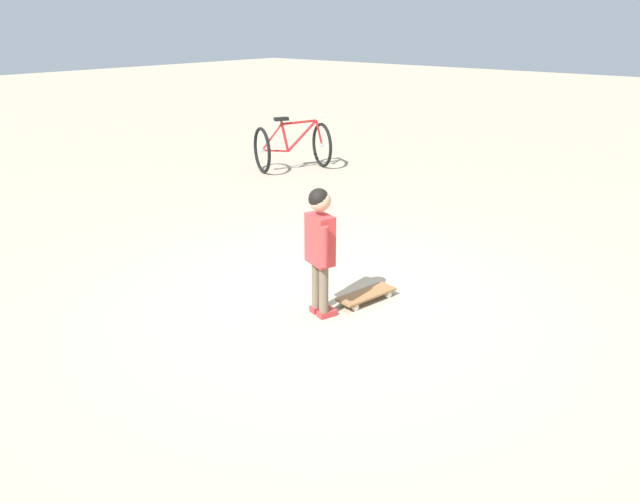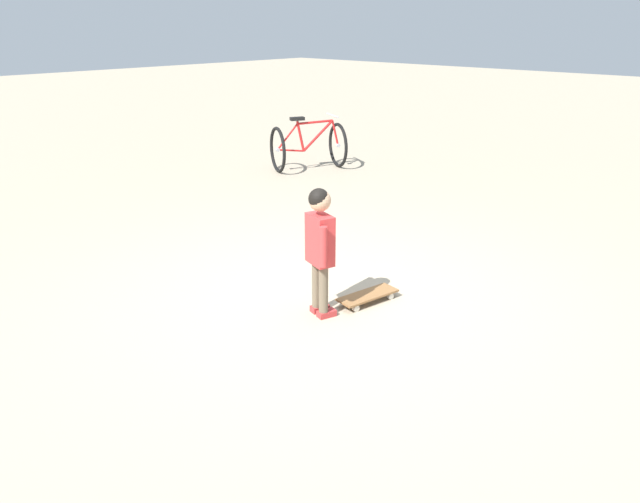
% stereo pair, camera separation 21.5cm
% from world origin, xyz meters
% --- Properties ---
extents(ground_plane, '(50.00, 50.00, 0.00)m').
position_xyz_m(ground_plane, '(0.00, 0.00, 0.00)').
color(ground_plane, tan).
extents(child_person, '(0.30, 0.31, 1.06)m').
position_xyz_m(child_person, '(0.29, 0.18, 0.66)').
color(child_person, brown).
rests_on(child_person, ground).
extents(skateboard, '(0.58, 0.28, 0.07)m').
position_xyz_m(skateboard, '(-0.16, 0.32, 0.06)').
color(skateboard, olive).
rests_on(skateboard, ground).
extents(bicycle_mid, '(1.27, 1.10, 0.85)m').
position_xyz_m(bicycle_mid, '(-3.32, -3.43, 0.38)').
color(bicycle_mid, black).
rests_on(bicycle_mid, ground).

